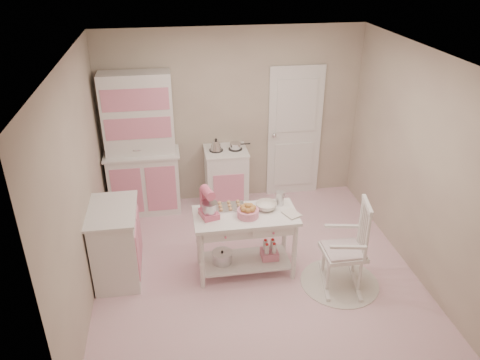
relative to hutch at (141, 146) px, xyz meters
name	(u,v)px	position (x,y,z in m)	size (l,w,h in m)	color
room_shell	(257,145)	(1.34, -1.66, 0.61)	(3.84, 3.84, 2.62)	pink
door	(295,132)	(2.29, 0.21, -0.02)	(0.82, 0.05, 2.04)	white
hutch	(141,146)	(0.00, 0.00, 0.00)	(1.06, 0.50, 2.08)	white
stove	(226,178)	(1.20, -0.05, -0.58)	(0.62, 0.57, 0.92)	white
base_cabinet	(116,243)	(-0.29, -1.52, -0.58)	(0.54, 0.84, 0.92)	white
lace_rug	(339,282)	(2.28, -2.09, -1.03)	(0.92, 0.92, 0.01)	white
rocking_chair	(344,244)	(2.28, -2.09, -0.49)	(0.48, 0.72, 1.10)	white
work_table	(245,243)	(1.22, -1.67, -0.64)	(1.20, 0.60, 0.80)	white
stand_mixer	(209,203)	(0.80, -1.65, -0.07)	(0.20, 0.28, 0.34)	#DE5D80
cookie_tray	(230,207)	(1.07, -1.49, -0.23)	(0.34, 0.24, 0.02)	silver
bread_basket	(248,213)	(1.24, -1.72, -0.19)	(0.25, 0.25, 0.09)	pink
mixing_bowl	(266,206)	(1.48, -1.59, -0.20)	(0.25, 0.25, 0.08)	silver
metal_pitcher	(280,198)	(1.66, -1.51, -0.16)	(0.10, 0.10, 0.17)	silver
recipe_book	(286,216)	(1.67, -1.79, -0.23)	(0.16, 0.21, 0.02)	silver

